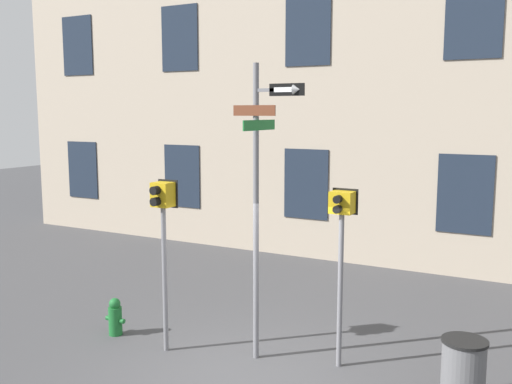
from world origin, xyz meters
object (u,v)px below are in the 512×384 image
at_px(street_sign_pole, 259,191).
at_px(fire_hydrant, 115,317).
at_px(pedestrian_signal_left, 163,219).
at_px(trash_bin, 463,371).
at_px(pedestrian_signal_right, 341,230).

distance_m(street_sign_pole, fire_hydrant, 3.60).
relative_size(pedestrian_signal_left, fire_hydrant, 4.24).
bearing_deg(street_sign_pole, fire_hydrant, -173.00).
height_order(pedestrian_signal_left, fire_hydrant, pedestrian_signal_left).
height_order(street_sign_pole, fire_hydrant, street_sign_pole).
height_order(pedestrian_signal_left, trash_bin, pedestrian_signal_left).
height_order(pedestrian_signal_right, trash_bin, pedestrian_signal_right).
bearing_deg(pedestrian_signal_right, fire_hydrant, -170.34).
distance_m(fire_hydrant, trash_bin, 5.77).
distance_m(pedestrian_signal_left, trash_bin, 4.92).
xyz_separation_m(pedestrian_signal_left, trash_bin, (4.56, 0.53, -1.76)).
bearing_deg(trash_bin, pedestrian_signal_right, 172.09).
bearing_deg(street_sign_pole, pedestrian_signal_right, 15.42).
distance_m(street_sign_pole, pedestrian_signal_right, 1.37).
distance_m(pedestrian_signal_left, fire_hydrant, 2.23).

